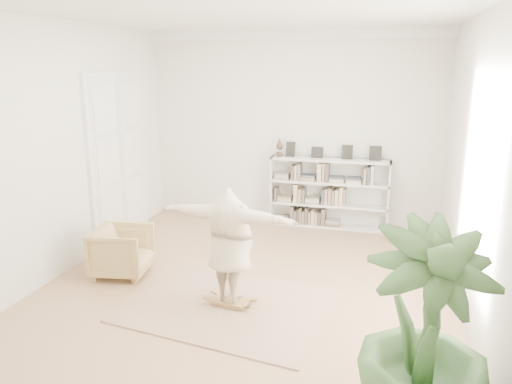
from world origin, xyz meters
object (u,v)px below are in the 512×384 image
rocker_board (231,301)px  person (230,242)px  armchair (122,251)px  bookshelf (329,194)px  houseplant (424,338)px

rocker_board → person: person is taller
rocker_board → person: size_ratio=0.27×
armchair → person: person is taller
armchair → rocker_board: 1.92m
armchair → person: size_ratio=0.43×
bookshelf → armchair: (-2.61, -3.00, -0.28)m
armchair → rocker_board: bearing=-114.6°
bookshelf → person: bearing=-102.6°
rocker_board → houseplant: size_ratio=0.27×
armchair → houseplant: (3.99, -2.37, 0.56)m
bookshelf → person: size_ratio=1.22×
rocker_board → person: bearing=-81.6°
armchair → bookshelf: bearing=-49.1°
bookshelf → person: bookshelf is taller
rocker_board → armchair: bearing=172.0°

